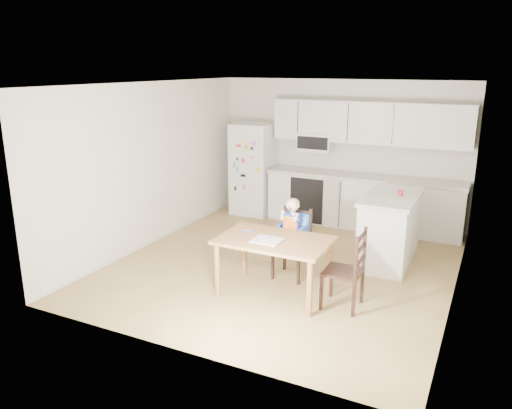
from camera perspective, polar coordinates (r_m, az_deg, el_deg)
The scene contains 10 objects.
room at distance 7.21m, azimuth 4.91°, elevation 3.70°, with size 4.52×5.01×2.51m.
refrigerator at distance 9.40m, azimuth -0.24°, elevation 4.10°, with size 0.72×0.70×1.70m, color silver.
kitchen_run at distance 8.78m, azimuth 12.12°, elevation 3.10°, with size 3.37×0.62×2.15m.
kitchen_island at distance 7.33m, azimuth 15.03°, elevation -2.67°, with size 0.70×1.34×0.99m.
red_cup at distance 7.16m, azimuth 16.20°, elevation 1.28°, with size 0.07×0.07×0.09m, color red.
dining_table at distance 6.05m, azimuth 2.08°, elevation -4.81°, with size 1.34×0.86×0.72m.
napkin at distance 5.95m, azimuth 1.29°, elevation -4.09°, with size 0.34×0.29×0.01m, color #B7B7BC.
toddler_spoon at distance 6.27m, azimuth -1.16°, elevation -3.02°, with size 0.02×0.02×0.12m, color #244FAF.
chair_booster at distance 6.57m, azimuth 4.30°, elevation -2.86°, with size 0.42×0.42×1.08m.
chair_side at distance 5.83m, azimuth 10.84°, elevation -6.80°, with size 0.42×0.42×0.95m.
Camera 1 is at (2.54, -6.10, 2.74)m, focal length 35.00 mm.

